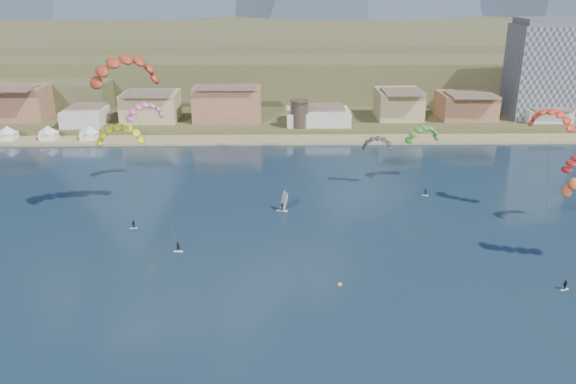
{
  "coord_description": "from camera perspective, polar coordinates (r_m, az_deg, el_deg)",
  "views": [
    {
      "loc": [
        -1.74,
        -67.56,
        45.78
      ],
      "look_at": [
        0.0,
        32.0,
        10.0
      ],
      "focal_mm": 37.13,
      "sensor_mm": 36.0,
      "label": 1
    }
  ],
  "objects": [
    {
      "name": "buoy",
      "position": [
        95.7,
        4.98,
        -8.81
      ],
      "size": [
        0.74,
        0.74,
        0.74
      ],
      "color": "yellow",
      "rests_on": "ground"
    },
    {
      "name": "beach",
      "position": [
        179.44,
        -0.41,
        5.07
      ],
      "size": [
        2200.0,
        12.0,
        0.9
      ],
      "color": "tan",
      "rests_on": "ground"
    },
    {
      "name": "beach_tents",
      "position": [
        193.51,
        -23.74,
        5.53
      ],
      "size": [
        43.4,
        6.4,
        5.0
      ],
      "color": "white",
      "rests_on": "ground"
    },
    {
      "name": "ground",
      "position": [
        81.63,
        0.4,
        -14.35
      ],
      "size": [
        2400.0,
        2400.0,
        0.0
      ],
      "primitive_type": "plane",
      "color": "black",
      "rests_on": "ground"
    },
    {
      "name": "apartment_tower",
      "position": [
        215.75,
        23.15,
        10.77
      ],
      "size": [
        20.0,
        16.0,
        32.0
      ],
      "color": "gray",
      "rests_on": "ground"
    },
    {
      "name": "distant_kite_pink",
      "position": [
        139.97,
        -13.56,
        7.81
      ],
      "size": [
        9.59,
        7.92,
        20.96
      ],
      "color": "#262626",
      "rests_on": "ground"
    },
    {
      "name": "kitesurfer_green",
      "position": [
        142.45,
        12.82,
        5.68
      ],
      "size": [
        9.75,
        13.58,
        15.78
      ],
      "color": "silver",
      "rests_on": "ground"
    },
    {
      "name": "town",
      "position": [
        197.04,
        -12.31,
        8.26
      ],
      "size": [
        400.0,
        24.0,
        12.0
      ],
      "color": "silver",
      "rests_on": "ground"
    },
    {
      "name": "foothills",
      "position": [
        303.23,
        3.66,
        12.77
      ],
      "size": [
        940.0,
        210.0,
        18.0
      ],
      "color": "brown",
      "rests_on": "ground"
    },
    {
      "name": "windsurfer",
      "position": [
        123.97,
        -0.49,
        -1.26
      ],
      "size": [
        2.41,
        2.65,
        4.13
      ],
      "color": "silver",
      "rests_on": "ground"
    },
    {
      "name": "kitesurfer_yellow",
      "position": [
        127.21,
        -15.81,
        5.62
      ],
      "size": [
        10.83,
        15.6,
        20.71
      ],
      "color": "silver",
      "rests_on": "ground"
    },
    {
      "name": "land",
      "position": [
        629.23,
        -0.87,
        15.59
      ],
      "size": [
        2200.0,
        900.0,
        4.0
      ],
      "color": "brown",
      "rests_on": "ground"
    },
    {
      "name": "kitesurfer_red",
      "position": [
        114.36,
        -15.36,
        11.62
      ],
      "size": [
        17.88,
        19.56,
        35.54
      ],
      "color": "silver",
      "rests_on": "ground"
    },
    {
      "name": "watchtower",
      "position": [
        185.91,
        1.11,
        7.52
      ],
      "size": [
        5.82,
        5.82,
        8.6
      ],
      "color": "#47382D",
      "rests_on": "ground"
    },
    {
      "name": "distant_kite_orange",
      "position": [
        128.37,
        23.96,
        6.69
      ],
      "size": [
        9.27,
        8.72,
        23.23
      ],
      "color": "#262626",
      "rests_on": "ground"
    },
    {
      "name": "distant_kite_dark",
      "position": [
        137.82,
        8.59,
        4.88
      ],
      "size": [
        7.79,
        6.11,
        13.93
      ],
      "color": "#262626",
      "rests_on": "ground"
    }
  ]
}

